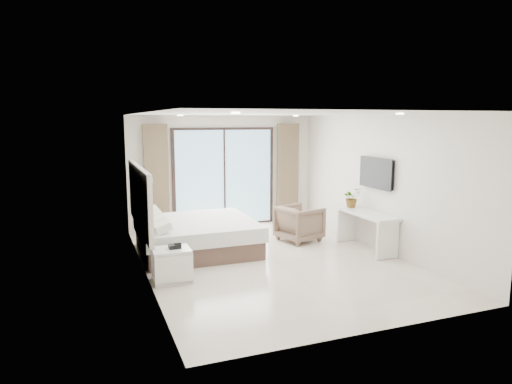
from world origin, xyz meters
The scene contains 8 objects.
ground centered at (0.00, 0.00, 0.00)m, with size 6.20×6.20×0.00m, color beige.
room_shell centered at (-0.20, 0.86, 1.58)m, with size 4.62×6.22×2.72m.
bed centered at (-1.19, 1.09, 0.33)m, with size 2.23×2.12×0.76m.
nightstand centered at (-1.95, -0.43, 0.27)m, with size 0.60×0.50×0.54m.
phone centered at (-1.90, -0.43, 0.58)m, with size 0.19×0.15×0.06m, color black.
console_desk centered at (2.04, 0.03, 0.56)m, with size 0.49×1.56×0.77m.
plant centered at (2.04, 0.58, 0.93)m, with size 0.37×0.42×0.32m, color #33662D.
armchair centered at (1.10, 1.13, 0.42)m, with size 0.81×0.76×0.84m, color #7E6252.
Camera 1 is at (-3.19, -7.53, 2.59)m, focal length 32.00 mm.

